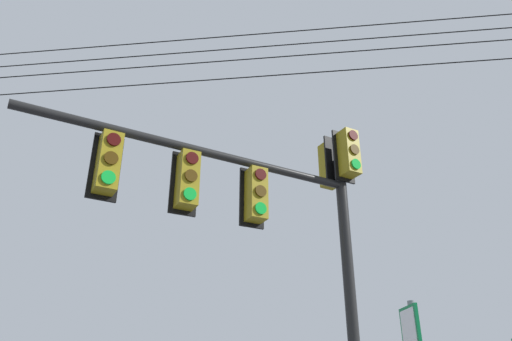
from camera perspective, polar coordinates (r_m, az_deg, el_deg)
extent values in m
cylinder|color=black|center=(8.54, 11.27, -18.00)|extent=(0.20, 0.20, 6.38)
cylinder|color=black|center=(7.90, -6.43, 2.26)|extent=(3.50, 4.62, 0.14)
cube|color=olive|center=(9.26, 10.80, 2.02)|extent=(0.42, 0.42, 0.90)
cube|color=black|center=(9.38, 10.15, 1.60)|extent=(0.30, 0.38, 1.04)
cylinder|color=#360503|center=(9.30, 11.29, 4.06)|extent=(0.14, 0.18, 0.20)
cylinder|color=#3C2703|center=(9.15, 11.45, 2.43)|extent=(0.14, 0.18, 0.20)
cylinder|color=green|center=(9.02, 11.61, 0.75)|extent=(0.14, 0.18, 0.20)
cube|color=olive|center=(9.68, 8.57, 0.59)|extent=(0.42, 0.42, 0.90)
cube|color=black|center=(9.56, 9.18, 0.98)|extent=(0.30, 0.38, 1.04)
cylinder|color=#360503|center=(9.92, 7.89, 1.78)|extent=(0.14, 0.18, 0.20)
cylinder|color=#3C2703|center=(9.79, 7.99, 0.22)|extent=(0.14, 0.18, 0.20)
cylinder|color=green|center=(9.67, 8.10, -1.38)|extent=(0.14, 0.18, 0.20)
cube|color=olive|center=(8.07, 0.02, -2.83)|extent=(0.42, 0.42, 0.90)
cube|color=black|center=(8.21, -0.51, -3.23)|extent=(0.28, 0.39, 1.04)
cylinder|color=#360503|center=(8.05, 0.55, -0.45)|extent=(0.14, 0.18, 0.20)
cylinder|color=#3C2703|center=(7.93, 0.56, -2.41)|extent=(0.14, 0.18, 0.20)
cylinder|color=green|center=(7.82, 0.57, -4.44)|extent=(0.14, 0.18, 0.20)
cube|color=olive|center=(7.60, -8.01, -1.07)|extent=(0.42, 0.42, 0.90)
cube|color=black|center=(7.75, -8.43, -1.53)|extent=(0.28, 0.39, 1.04)
cylinder|color=#360503|center=(7.59, -7.46, 1.45)|extent=(0.14, 0.18, 0.20)
cylinder|color=#3C2703|center=(7.46, -7.59, -0.60)|extent=(0.14, 0.18, 0.20)
cylinder|color=green|center=(7.33, -7.72, -2.73)|extent=(0.14, 0.18, 0.20)
cube|color=olive|center=(7.30, -16.88, 0.89)|extent=(0.42, 0.42, 0.90)
cube|color=black|center=(7.45, -17.20, 0.39)|extent=(0.30, 0.37, 1.04)
cylinder|color=#360503|center=(7.29, -16.27, 3.51)|extent=(0.14, 0.18, 0.20)
cylinder|color=#3C2703|center=(7.16, -16.56, 1.41)|extent=(0.14, 0.18, 0.20)
cylinder|color=green|center=(7.03, -16.86, -0.77)|extent=(0.14, 0.18, 0.20)
cube|color=#0C7238|center=(5.00, 17.59, -17.19)|extent=(0.37, 0.12, 0.41)
cube|color=white|center=(4.99, 17.42, -17.20)|extent=(0.31, 0.09, 0.35)
cylinder|color=black|center=(10.74, 16.22, 11.58)|extent=(0.87, 29.88, 0.30)
cylinder|color=black|center=(11.03, 15.92, 13.57)|extent=(0.87, 29.88, 0.30)
cylinder|color=black|center=(11.22, 15.72, 14.81)|extent=(0.87, 29.88, 0.30)
cylinder|color=black|center=(11.46, 15.50, 16.21)|extent=(0.87, 29.88, 0.30)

